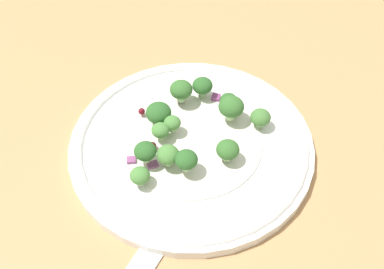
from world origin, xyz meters
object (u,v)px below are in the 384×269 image
at_px(broccoli_floret_2, 231,107).
at_px(broccoli_floret_1, 181,90).
at_px(broccoli_floret_0, 140,176).
at_px(plate, 192,145).

bearing_deg(broccoli_floret_2, broccoli_floret_1, 47.09).
bearing_deg(broccoli_floret_1, broccoli_floret_0, 145.09).
distance_m(broccoli_floret_0, broccoli_floret_1, 0.13).
xyz_separation_m(broccoli_floret_1, broccoli_floret_2, (-0.04, -0.05, 0.00)).
height_order(plate, broccoli_floret_2, broccoli_floret_2).
relative_size(plate, broccoli_floret_1, 10.08).
xyz_separation_m(broccoli_floret_0, broccoli_floret_2, (0.06, -0.12, 0.01)).
height_order(broccoli_floret_0, broccoli_floret_2, broccoli_floret_2).
bearing_deg(broccoli_floret_1, broccoli_floret_2, -132.91).
bearing_deg(broccoli_floret_0, plate, -59.50).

